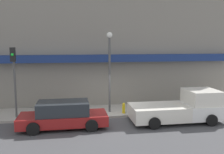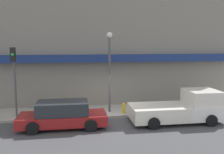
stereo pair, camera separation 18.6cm
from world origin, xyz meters
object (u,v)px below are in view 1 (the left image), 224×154
street_lamp (110,62)px  traffic_light (14,70)px  pickup_truck (182,108)px  parked_car (63,115)px  fire_hydrant (124,108)px

street_lamp → traffic_light: street_lamp is taller
pickup_truck → traffic_light: size_ratio=1.27×
parked_car → traffic_light: (-2.76, 1.81, 2.24)m
parked_car → fire_hydrant: (3.63, 1.71, -0.22)m
fire_hydrant → parked_car: bearing=-154.8°
pickup_truck → parked_car: 6.67m
street_lamp → pickup_truck: bearing=-29.7°
parked_car → street_lamp: street_lamp is taller
traffic_light → parked_car: bearing=-33.3°
fire_hydrant → street_lamp: street_lamp is taller
street_lamp → parked_car: bearing=-142.1°
pickup_truck → street_lamp: street_lamp is taller
parked_car → traffic_light: 3.99m
pickup_truck → parked_car: size_ratio=1.13×
pickup_truck → parked_car: bearing=178.8°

